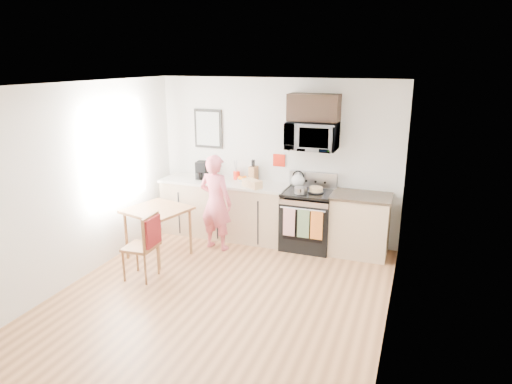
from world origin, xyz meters
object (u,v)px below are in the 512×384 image
(microwave, at_px, (312,136))
(cake, at_px, (316,190))
(person, at_px, (216,202))
(chair, at_px, (148,238))
(range, at_px, (308,221))
(dining_table, at_px, (157,214))

(microwave, relative_size, cake, 3.11)
(person, bearing_deg, chair, 81.61)
(chair, height_order, cake, cake)
(range, bearing_deg, person, -158.47)
(range, relative_size, cake, 4.75)
(microwave, relative_size, person, 0.50)
(range, distance_m, chair, 2.51)
(dining_table, distance_m, chair, 0.76)
(microwave, height_order, person, microwave)
(person, bearing_deg, microwave, -146.10)
(chair, distance_m, cake, 2.59)
(microwave, distance_m, cake, 0.82)
(dining_table, relative_size, cake, 3.49)
(dining_table, relative_size, chair, 0.93)
(cake, bearing_deg, dining_table, -152.93)
(microwave, distance_m, chair, 2.83)
(range, xyz_separation_m, chair, (-1.72, -1.81, 0.16))
(microwave, bearing_deg, cake, -46.79)
(person, distance_m, dining_table, 0.90)
(microwave, bearing_deg, chair, -131.98)
(range, bearing_deg, chair, -133.59)
(range, height_order, cake, range)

